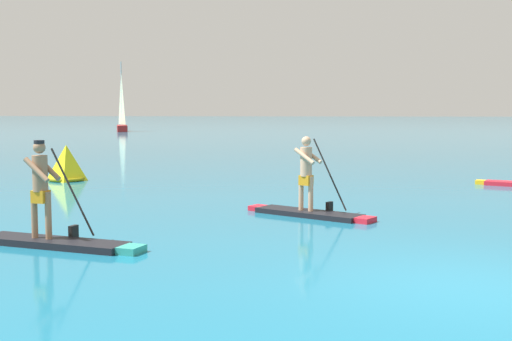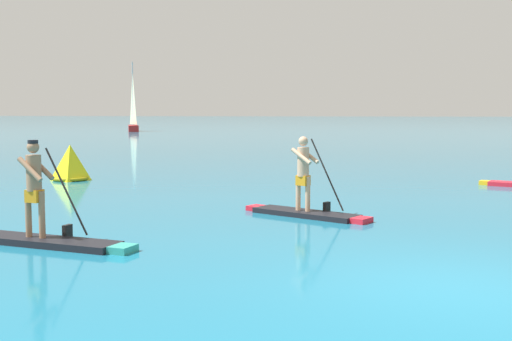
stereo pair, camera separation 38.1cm
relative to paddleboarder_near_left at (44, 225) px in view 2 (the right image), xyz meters
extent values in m
plane|color=#196B8C|center=(6.74, -1.78, -0.36)|extent=(440.00, 440.00, 0.00)
cube|color=black|center=(0.05, -0.02, -0.30)|extent=(2.84, 1.27, 0.12)
cube|color=teal|center=(1.56, -0.39, -0.30)|extent=(0.44, 0.51, 0.12)
cylinder|color=#997051|center=(-0.04, 0.00, 0.18)|extent=(0.11, 0.11, 0.82)
cylinder|color=#997051|center=(-0.33, 0.07, 0.18)|extent=(0.11, 0.11, 0.82)
cube|color=orange|center=(-0.18, 0.04, 0.50)|extent=(0.30, 0.28, 0.22)
cylinder|color=#997051|center=(-0.18, 0.04, 0.90)|extent=(0.26, 0.26, 0.62)
sphere|color=#997051|center=(-0.18, 0.04, 1.35)|extent=(0.21, 0.21, 0.21)
cylinder|color=black|center=(-0.18, 0.04, 1.44)|extent=(0.18, 0.18, 0.06)
cylinder|color=#997051|center=(-0.10, 0.17, 0.97)|extent=(0.51, 0.21, 0.44)
cylinder|color=#997051|center=(-0.17, -0.12, 0.97)|extent=(0.51, 0.21, 0.44)
cylinder|color=black|center=(0.26, 0.36, 0.55)|extent=(0.86, 0.25, 1.53)
cube|color=black|center=(0.26, 0.36, -0.22)|extent=(0.13, 0.21, 0.32)
cube|color=black|center=(4.27, 3.77, -0.30)|extent=(2.49, 1.81, 0.11)
cube|color=red|center=(5.49, 3.07, -0.30)|extent=(0.50, 0.56, 0.11)
cube|color=red|center=(3.06, 4.47, -0.30)|extent=(0.47, 0.50, 0.11)
cylinder|color=tan|center=(4.32, 3.74, 0.14)|extent=(0.11, 0.11, 0.77)
cylinder|color=tan|center=(4.10, 3.87, 0.14)|extent=(0.11, 0.11, 0.77)
cube|color=orange|center=(4.21, 3.81, 0.44)|extent=(0.34, 0.32, 0.22)
cylinder|color=tan|center=(4.21, 3.81, 0.85)|extent=(0.26, 0.26, 0.64)
sphere|color=tan|center=(4.21, 3.81, 1.30)|extent=(0.21, 0.21, 0.21)
cylinder|color=tan|center=(4.33, 3.91, 0.98)|extent=(0.50, 0.38, 0.38)
cylinder|color=tan|center=(4.17, 3.65, 0.98)|extent=(0.50, 0.38, 0.38)
cylinder|color=black|center=(4.73, 4.01, 0.56)|extent=(0.77, 0.48, 1.58)
cube|color=black|center=(4.73, 4.01, -0.22)|extent=(0.17, 0.21, 0.32)
cube|color=yellow|center=(9.39, 10.71, -0.29)|extent=(0.41, 0.44, 0.13)
pyramid|color=yellow|center=(-4.02, 10.04, 0.24)|extent=(1.19, 1.19, 1.19)
torus|color=olive|center=(-4.02, 10.04, -0.30)|extent=(1.19, 1.19, 0.12)
cube|color=#A51E1E|center=(-18.44, 58.30, -0.03)|extent=(2.56, 4.73, 0.65)
cylinder|color=#B2B2B7|center=(-18.44, 58.30, 3.71)|extent=(0.12, 0.12, 6.83)
pyramid|color=beige|center=(-18.44, 58.30, 3.32)|extent=(1.22, 1.80, 5.84)
camera|label=1|loc=(4.92, -10.68, 1.99)|focal=46.18mm
camera|label=2|loc=(5.30, -10.62, 1.99)|focal=46.18mm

